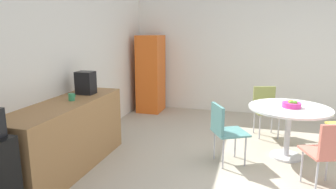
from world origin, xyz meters
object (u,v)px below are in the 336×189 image
at_px(mug_white, 72,97).
at_px(round_table, 289,116).
at_px(chair_coral, 330,149).
at_px(chair_teal, 224,127).
at_px(locker_cabinet, 151,74).
at_px(fruit_bowl, 292,104).
at_px(coffee_maker, 86,83).
at_px(chair_olive, 265,105).

bearing_deg(mug_white, round_table, -68.81).
xyz_separation_m(chair_coral, mug_white, (-0.15, 3.09, 0.43)).
bearing_deg(chair_teal, locker_cabinet, 38.07).
xyz_separation_m(locker_cabinet, chair_teal, (-2.34, -1.83, -0.31)).
relative_size(round_table, fruit_bowl, 4.44).
bearing_deg(coffee_maker, chair_olive, -57.76).
xyz_separation_m(chair_coral, coffee_maker, (0.26, 3.13, 0.54)).
distance_m(chair_olive, mug_white, 3.20).
bearing_deg(fruit_bowl, chair_olive, 17.85).
xyz_separation_m(chair_teal, fruit_bowl, (0.45, -0.88, 0.26)).
relative_size(chair_teal, mug_white, 6.43).
bearing_deg(fruit_bowl, mug_white, 110.76).
bearing_deg(chair_coral, round_table, 20.59).
height_order(chair_olive, chair_coral, same).
bearing_deg(coffee_maker, round_table, -76.92).
bearing_deg(round_table, fruit_bowl, -129.86).
xyz_separation_m(locker_cabinet, fruit_bowl, (-1.89, -2.71, -0.05)).
distance_m(locker_cabinet, chair_teal, 2.99).
height_order(locker_cabinet, round_table, locker_cabinet).
distance_m(locker_cabinet, coffee_maker, 2.54).
xyz_separation_m(round_table, chair_teal, (-0.46, 0.86, -0.08)).
height_order(locker_cabinet, coffee_maker, locker_cabinet).
relative_size(locker_cabinet, mug_white, 12.92).
distance_m(round_table, coffee_maker, 2.90).
relative_size(round_table, coffee_maker, 3.47).
distance_m(fruit_bowl, coffee_maker, 2.89).
distance_m(locker_cabinet, fruit_bowl, 3.30).
bearing_deg(chair_teal, mug_white, 107.70).
distance_m(chair_coral, fruit_bowl, 0.99).
xyz_separation_m(mug_white, coffee_maker, (0.42, 0.04, 0.11)).
relative_size(locker_cabinet, chair_teal, 2.01).
bearing_deg(mug_white, locker_cabinet, -1.21).
xyz_separation_m(fruit_bowl, coffee_maker, (-0.63, 2.81, 0.28)).
bearing_deg(chair_olive, coffee_maker, 122.24).
xyz_separation_m(chair_coral, fruit_bowl, (0.90, 0.32, 0.26)).
relative_size(chair_coral, mug_white, 6.43).
bearing_deg(chair_olive, chair_coral, -161.18).
xyz_separation_m(round_table, chair_coral, (-0.91, -0.34, -0.08)).
height_order(mug_white, coffee_maker, coffee_maker).
bearing_deg(round_table, chair_teal, 118.31).
bearing_deg(chair_teal, round_table, -61.69).
xyz_separation_m(locker_cabinet, chair_coral, (-2.79, -3.03, -0.31)).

